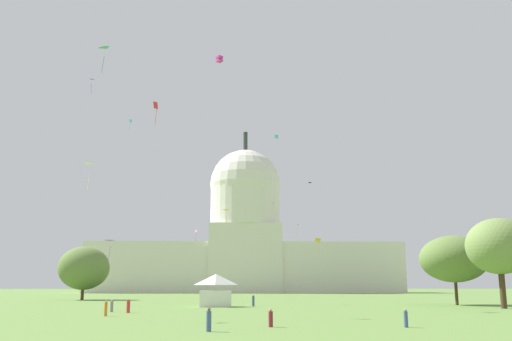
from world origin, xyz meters
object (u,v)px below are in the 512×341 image
(tree_west_far, at_px, (84,268))
(person_denim_aisle_center, at_px, (253,301))
(kite_green_mid, at_px, (106,53))
(kite_turquoise_high, at_px, (276,137))
(person_grey_mid_left, at_px, (112,306))
(tree_east_mid, at_px, (454,259))
(kite_violet_low, at_px, (109,243))
(kite_yellow_low, at_px, (227,211))
(kite_black_high, at_px, (310,183))
(person_maroon_back_left, at_px, (271,319))
(person_denim_edge_east, at_px, (406,319))
(person_red_back_right, at_px, (128,307))
(person_denim_front_left, at_px, (209,320))
(kite_cyan_high, at_px, (130,121))
(event_tent, at_px, (216,290))
(kite_lime_mid, at_px, (273,204))
(kite_red_high, at_px, (156,107))
(kite_blue_high, at_px, (91,82))
(kite_pink_mid, at_px, (196,233))
(kite_magenta_high, at_px, (219,59))
(kite_orange_mid, at_px, (296,226))
(kite_gold_low, at_px, (318,241))
(capitol_building, at_px, (245,241))
(kite_white_low, at_px, (87,169))
(person_orange_lawn_far_right, at_px, (106,309))

(tree_west_far, height_order, person_denim_aisle_center, tree_west_far)
(kite_green_mid, bearing_deg, kite_turquoise_high, -80.05)
(person_grey_mid_left, distance_m, kite_green_mid, 32.36)
(tree_east_mid, height_order, kite_violet_low, tree_east_mid)
(kite_yellow_low, xyz_separation_m, kite_green_mid, (-15.33, -31.33, 16.56))
(kite_black_high, bearing_deg, person_denim_aisle_center, -81.00)
(tree_west_far, xyz_separation_m, person_maroon_back_left, (36.80, -80.71, -6.24))
(person_maroon_back_left, distance_m, person_grey_mid_left, 31.54)
(person_denim_edge_east, distance_m, kite_violet_low, 73.13)
(person_red_back_right, xyz_separation_m, kite_turquoise_high, (27.73, 136.29, 57.98))
(person_denim_front_left, height_order, kite_cyan_high, kite_cyan_high)
(event_tent, xyz_separation_m, person_grey_mid_left, (-12.35, -15.87, -1.78))
(tree_west_far, bearing_deg, person_denim_aisle_center, -45.54)
(person_denim_front_left, xyz_separation_m, kite_yellow_low, (0.22, 57.66, 15.45))
(kite_black_high, bearing_deg, person_red_back_right, -85.53)
(kite_cyan_high, distance_m, kite_lime_mid, 63.18)
(person_denim_front_left, xyz_separation_m, kite_turquoise_high, (16.66, 163.89, 57.93))
(tree_east_mid, bearing_deg, person_denim_front_left, -126.75)
(kite_black_high, distance_m, kite_red_high, 107.14)
(kite_violet_low, height_order, kite_blue_high, kite_blue_high)
(kite_violet_low, bearing_deg, person_maroon_back_left, -63.27)
(kite_pink_mid, bearing_deg, kite_magenta_high, 175.36)
(kite_magenta_high, relative_size, kite_black_high, 0.81)
(person_denim_front_left, bearing_deg, kite_red_high, 148.44)
(event_tent, relative_size, kite_lime_mid, 1.43)
(kite_violet_low, bearing_deg, kite_cyan_high, 100.25)
(person_denim_edge_east, relative_size, kite_orange_mid, 0.46)
(person_maroon_back_left, relative_size, kite_gold_low, 0.51)
(event_tent, relative_size, kite_green_mid, 1.59)
(kite_turquoise_high, xyz_separation_m, kite_cyan_high, (-44.91, -54.16, -10.38))
(person_maroon_back_left, distance_m, person_denim_front_left, 6.38)
(person_denim_edge_east, bearing_deg, person_red_back_right, -27.11)
(kite_black_high, bearing_deg, person_denim_edge_east, -73.92)
(event_tent, xyz_separation_m, person_denim_front_left, (1.21, -45.77, -1.67))
(capitol_building, bearing_deg, person_red_back_right, -95.75)
(kite_lime_mid, bearing_deg, person_maroon_back_left, -116.84)
(kite_blue_high, bearing_deg, person_denim_edge_east, 92.35)
(person_maroon_back_left, distance_m, kite_white_low, 25.75)
(person_denim_aisle_center, relative_size, kite_red_high, 0.36)
(person_orange_lawn_far_right, bearing_deg, person_denim_aisle_center, -175.35)
(person_grey_mid_left, bearing_deg, kite_pink_mid, 134.79)
(tree_east_mid, relative_size, kite_blue_high, 3.56)
(event_tent, distance_m, kite_yellow_low, 18.26)
(kite_gold_low, bearing_deg, person_grey_mid_left, 109.04)
(event_tent, bearing_deg, kite_blue_high, 126.06)
(person_grey_mid_left, height_order, kite_gold_low, kite_gold_low)
(person_grey_mid_left, distance_m, person_denim_front_left, 32.83)
(person_maroon_back_left, xyz_separation_m, person_orange_lawn_far_right, (-16.91, 16.24, 0.12))
(person_grey_mid_left, distance_m, kite_gold_low, 53.00)
(person_grey_mid_left, relative_size, person_orange_lawn_far_right, 0.89)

